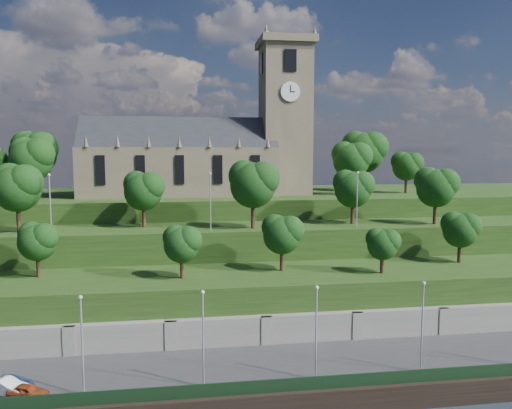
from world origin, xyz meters
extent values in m
cube|color=#2D2D30|center=(0.00, 6.00, 1.00)|extent=(160.00, 12.00, 2.00)
cube|color=black|center=(0.00, 0.60, 2.60)|extent=(160.00, 0.10, 1.20)
cube|color=slate|center=(0.00, 12.00, 2.50)|extent=(160.00, 2.00, 5.00)
cube|color=slate|center=(-15.00, 11.20, 2.50)|extent=(1.20, 0.60, 5.00)
cube|color=slate|center=(-5.00, 11.20, 2.50)|extent=(1.20, 0.60, 5.00)
cube|color=slate|center=(5.00, 11.20, 2.50)|extent=(1.20, 0.60, 5.00)
cube|color=slate|center=(15.00, 11.20, 2.50)|extent=(1.20, 0.60, 5.00)
cube|color=slate|center=(25.00, 11.20, 2.50)|extent=(1.20, 0.60, 5.00)
cube|color=#1E3812|center=(0.00, 18.00, 4.00)|extent=(160.00, 12.00, 8.00)
cube|color=#1E3812|center=(0.00, 29.00, 6.00)|extent=(160.00, 10.00, 12.00)
cube|color=#1E3812|center=(0.00, 50.00, 7.50)|extent=(160.00, 32.00, 15.00)
cube|color=brown|center=(-4.00, 46.00, 19.00)|extent=(32.00, 12.00, 8.00)
cube|color=black|center=(-4.00, 46.00, 23.00)|extent=(32.00, 10.18, 10.18)
cone|color=brown|center=(-18.00, 40.00, 23.90)|extent=(0.70, 0.70, 1.80)
cone|color=brown|center=(-13.33, 40.00, 23.90)|extent=(0.70, 0.70, 1.80)
cone|color=brown|center=(-8.67, 40.00, 23.90)|extent=(0.70, 0.70, 1.80)
cone|color=brown|center=(-4.00, 40.00, 23.90)|extent=(0.70, 0.70, 1.80)
cone|color=brown|center=(0.67, 40.00, 23.90)|extent=(0.70, 0.70, 1.80)
cone|color=brown|center=(5.33, 40.00, 23.90)|extent=(0.70, 0.70, 1.80)
cone|color=brown|center=(10.00, 40.00, 23.90)|extent=(0.70, 0.70, 1.80)
cube|color=black|center=(-16.00, 39.92, 19.50)|extent=(1.40, 0.25, 4.50)
cube|color=black|center=(-10.00, 39.92, 19.50)|extent=(1.40, 0.25, 4.50)
cube|color=black|center=(-4.00, 39.92, 19.50)|extent=(1.40, 0.25, 4.50)
cube|color=black|center=(2.00, 39.92, 19.50)|extent=(1.40, 0.25, 4.50)
cube|color=black|center=(8.00, 39.92, 19.50)|extent=(1.40, 0.25, 4.50)
cube|color=brown|center=(14.00, 46.00, 27.50)|extent=(8.00, 8.00, 25.00)
cube|color=brown|center=(14.00, 46.00, 40.60)|extent=(9.20, 9.20, 1.20)
cone|color=brown|center=(10.00, 42.00, 41.80)|extent=(0.80, 0.80, 1.60)
cone|color=brown|center=(10.00, 50.00, 41.80)|extent=(0.80, 0.80, 1.60)
cone|color=brown|center=(18.00, 42.00, 41.80)|extent=(0.80, 0.80, 1.60)
cone|color=brown|center=(18.00, 50.00, 41.80)|extent=(0.80, 0.80, 1.60)
cube|color=black|center=(14.00, 41.92, 37.00)|extent=(2.00, 0.25, 3.50)
cube|color=black|center=(14.00, 50.08, 37.00)|extent=(2.00, 0.25, 3.50)
cube|color=black|center=(9.92, 46.00, 37.00)|extent=(0.25, 2.00, 3.50)
cube|color=black|center=(18.08, 46.00, 37.00)|extent=(0.25, 2.00, 3.50)
cylinder|color=white|center=(14.00, 41.88, 32.00)|extent=(3.20, 0.30, 3.20)
cylinder|color=white|center=(18.12, 46.00, 32.00)|extent=(0.30, 3.20, 3.20)
cube|color=black|center=(14.00, 41.70, 32.50)|extent=(0.12, 0.05, 1.10)
cube|color=black|center=(14.40, 41.70, 32.00)|extent=(0.80, 0.05, 0.12)
cylinder|color=black|center=(-20.07, 20.00, 9.38)|extent=(0.48, 0.48, 2.75)
sphere|color=black|center=(-20.07, 20.00, 12.03)|extent=(4.28, 4.28, 4.28)
sphere|color=black|center=(-19.21, 19.57, 12.68)|extent=(3.21, 3.21, 3.21)
sphere|color=black|center=(-20.82, 20.53, 12.89)|extent=(3.00, 3.00, 3.00)
cylinder|color=black|center=(-3.77, 17.00, 9.31)|extent=(0.48, 0.48, 2.62)
sphere|color=black|center=(-3.77, 17.00, 11.84)|extent=(4.08, 4.08, 4.08)
sphere|color=black|center=(-2.96, 16.59, 12.45)|extent=(3.06, 3.06, 3.06)
sphere|color=black|center=(-4.48, 17.51, 12.66)|extent=(2.85, 2.85, 2.85)
cylinder|color=black|center=(8.16, 19.00, 9.47)|extent=(0.49, 0.49, 2.94)
sphere|color=black|center=(8.16, 19.00, 12.31)|extent=(4.58, 4.58, 4.58)
sphere|color=black|center=(9.08, 18.54, 13.00)|extent=(3.43, 3.43, 3.43)
sphere|color=black|center=(7.36, 19.57, 13.23)|extent=(3.20, 3.20, 3.20)
cylinder|color=black|center=(19.64, 16.00, 9.15)|extent=(0.46, 0.46, 2.31)
sphere|color=black|center=(19.64, 16.00, 11.38)|extent=(3.59, 3.59, 3.59)
sphere|color=black|center=(20.36, 15.64, 11.92)|extent=(2.69, 2.69, 2.69)
sphere|color=black|center=(19.01, 16.45, 12.10)|extent=(2.51, 2.51, 2.51)
cylinder|color=black|center=(31.82, 20.00, 9.42)|extent=(0.49, 0.49, 2.84)
sphere|color=black|center=(31.82, 20.00, 12.17)|extent=(4.42, 4.42, 4.42)
sphere|color=black|center=(32.70, 19.56, 12.84)|extent=(3.32, 3.32, 3.32)
sphere|color=black|center=(31.04, 20.55, 13.06)|extent=(3.10, 3.10, 3.10)
cylinder|color=black|center=(-24.46, 28.00, 13.92)|extent=(0.53, 0.53, 3.83)
sphere|color=black|center=(-24.46, 28.00, 17.62)|extent=(5.96, 5.96, 5.96)
sphere|color=black|center=(-23.27, 27.40, 18.52)|extent=(4.47, 4.47, 4.47)
sphere|color=black|center=(-25.51, 28.75, 18.82)|extent=(4.17, 4.17, 4.17)
cylinder|color=black|center=(-8.90, 30.00, 13.66)|extent=(0.51, 0.51, 3.32)
sphere|color=black|center=(-8.90, 30.00, 16.87)|extent=(5.17, 5.17, 5.17)
sphere|color=black|center=(-7.87, 29.48, 17.65)|extent=(3.88, 3.88, 3.88)
sphere|color=black|center=(-9.80, 30.65, 17.91)|extent=(3.62, 3.62, 3.62)
cylinder|color=black|center=(5.76, 27.00, 13.98)|extent=(0.54, 0.54, 3.97)
sphere|color=black|center=(5.76, 27.00, 17.82)|extent=(6.17, 6.17, 6.17)
sphere|color=black|center=(6.99, 26.38, 18.74)|extent=(4.63, 4.63, 4.63)
sphere|color=black|center=(4.68, 27.77, 19.05)|extent=(4.32, 4.32, 4.32)
cylinder|color=black|center=(20.43, 29.00, 13.67)|extent=(0.51, 0.51, 3.34)
sphere|color=black|center=(20.43, 29.00, 16.90)|extent=(5.20, 5.20, 5.20)
sphere|color=black|center=(21.47, 28.48, 17.68)|extent=(3.90, 3.90, 3.90)
sphere|color=black|center=(19.52, 29.65, 17.94)|extent=(3.64, 3.64, 3.64)
cylinder|color=black|center=(31.97, 27.00, 13.75)|extent=(0.52, 0.52, 3.51)
sphere|color=black|center=(31.97, 27.00, 17.14)|extent=(5.45, 5.45, 5.45)
sphere|color=black|center=(33.06, 26.45, 17.96)|extent=(4.09, 4.09, 4.09)
sphere|color=black|center=(31.02, 27.68, 18.23)|extent=(3.82, 3.82, 3.82)
cylinder|color=black|center=(-27.86, 48.00, 17.32)|extent=(0.57, 0.57, 4.64)
sphere|color=black|center=(-27.86, 48.00, 21.80)|extent=(7.21, 7.21, 7.21)
sphere|color=black|center=(-26.41, 47.28, 22.88)|extent=(5.41, 5.41, 5.41)
sphere|color=black|center=(-29.12, 48.90, 23.24)|extent=(5.05, 5.05, 5.05)
cylinder|color=black|center=(-26.00, 40.00, 17.04)|extent=(0.54, 0.54, 4.08)
sphere|color=black|center=(-26.00, 40.00, 20.99)|extent=(6.35, 6.35, 6.35)
sphere|color=black|center=(-24.73, 39.37, 21.94)|extent=(4.76, 4.76, 4.76)
sphere|color=black|center=(-27.11, 40.79, 22.25)|extent=(4.44, 4.44, 4.44)
cylinder|color=black|center=(24.60, 42.00, 16.94)|extent=(0.53, 0.53, 3.88)
sphere|color=black|center=(24.60, 42.00, 20.70)|extent=(6.04, 6.04, 6.04)
sphere|color=black|center=(25.81, 41.40, 21.60)|extent=(4.53, 4.53, 4.53)
sphere|color=black|center=(23.55, 42.76, 21.90)|extent=(4.23, 4.23, 4.23)
cylinder|color=black|center=(29.80, 50.00, 17.40)|extent=(0.57, 0.57, 4.80)
sphere|color=black|center=(29.80, 50.00, 22.04)|extent=(7.47, 7.47, 7.47)
sphere|color=black|center=(31.29, 49.25, 23.16)|extent=(5.60, 5.60, 5.60)
sphere|color=black|center=(28.49, 50.93, 23.53)|extent=(5.23, 5.23, 5.23)
cylinder|color=black|center=(35.44, 44.00, 16.57)|extent=(0.50, 0.50, 3.15)
sphere|color=black|center=(35.44, 44.00, 19.62)|extent=(4.90, 4.90, 4.90)
sphere|color=black|center=(36.42, 43.51, 20.35)|extent=(3.67, 3.67, 3.67)
sphere|color=black|center=(34.59, 44.61, 20.60)|extent=(3.43, 3.43, 3.43)
cylinder|color=#B2B2B7|center=(-12.00, 2.50, 6.16)|extent=(0.16, 0.16, 8.32)
sphere|color=silver|center=(-12.00, 2.50, 10.44)|extent=(0.36, 0.36, 0.36)
cylinder|color=#B2B2B7|center=(-2.00, 2.50, 6.16)|extent=(0.16, 0.16, 8.32)
sphere|color=silver|center=(-2.00, 2.50, 10.44)|extent=(0.36, 0.36, 0.36)
cylinder|color=#B2B2B7|center=(8.00, 2.50, 6.16)|extent=(0.16, 0.16, 8.32)
sphere|color=silver|center=(8.00, 2.50, 10.44)|extent=(0.36, 0.36, 0.36)
cylinder|color=#B2B2B7|center=(18.00, 2.50, 6.16)|extent=(0.16, 0.16, 8.32)
sphere|color=silver|center=(18.00, 2.50, 10.44)|extent=(0.36, 0.36, 0.36)
cylinder|color=#B2B2B7|center=(-20.00, 26.00, 15.66)|extent=(0.16, 0.16, 7.32)
sphere|color=silver|center=(-20.00, 26.00, 19.44)|extent=(0.36, 0.36, 0.36)
cylinder|color=#B2B2B7|center=(0.00, 26.00, 15.66)|extent=(0.16, 0.16, 7.32)
sphere|color=silver|center=(0.00, 26.00, 19.44)|extent=(0.36, 0.36, 0.36)
cylinder|color=#B2B2B7|center=(20.00, 26.00, 15.66)|extent=(0.16, 0.16, 7.32)
sphere|color=silver|center=(20.00, 26.00, 19.44)|extent=(0.36, 0.36, 0.36)
imported|color=maroon|center=(-16.45, 2.59, 2.59)|extent=(3.73, 2.49, 1.18)
imported|color=silver|center=(-18.54, 3.63, 2.68)|extent=(4.33, 2.96, 1.35)
imported|color=navy|center=(-18.39, 4.50, 2.58)|extent=(4.31, 2.87, 1.16)
camera|label=1|loc=(-3.49, -39.05, 22.41)|focal=35.00mm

